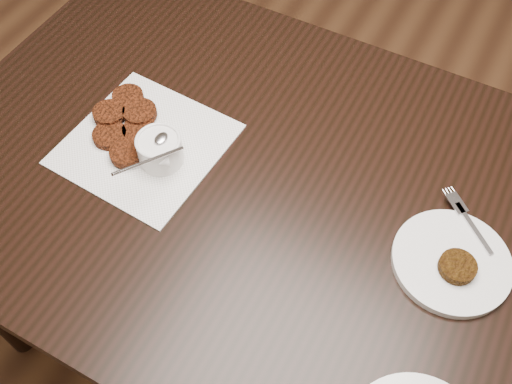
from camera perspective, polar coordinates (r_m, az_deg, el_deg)
floor at (r=1.73m, az=1.69°, el=-15.39°), size 4.00×4.00×0.00m
table at (r=1.40m, az=1.91°, el=-8.43°), size 1.41×0.90×0.75m
napkin at (r=1.16m, az=-10.99°, el=4.70°), size 0.31×0.31×0.00m
sauce_ramekin at (r=1.08m, az=-9.79°, el=5.21°), size 0.15×0.15×0.12m
patty_cluster at (r=1.18m, az=-12.91°, el=6.64°), size 0.23×0.23×0.02m
plate_with_patty at (r=1.03m, az=19.02°, el=-6.39°), size 0.29×0.29×0.03m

